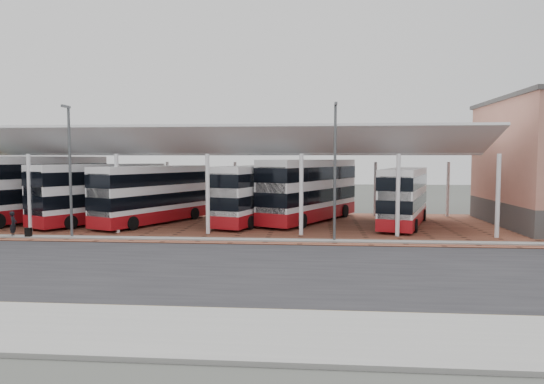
% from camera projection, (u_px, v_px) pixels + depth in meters
% --- Properties ---
extents(ground, '(140.00, 140.00, 0.00)m').
position_uv_depth(ground, '(296.00, 265.00, 22.29)').
color(ground, '#3E403B').
extents(road, '(120.00, 14.00, 0.02)m').
position_uv_depth(road, '(296.00, 270.00, 21.29)').
color(road, black).
rests_on(road, ground).
extents(forecourt, '(72.00, 16.00, 0.06)m').
position_uv_depth(forecourt, '(330.00, 226.00, 35.04)').
color(forecourt, brown).
rests_on(forecourt, ground).
extents(sidewalk, '(120.00, 4.00, 0.14)m').
position_uv_depth(sidewalk, '(285.00, 334.00, 13.34)').
color(sidewalk, gray).
rests_on(sidewalk, ground).
extents(north_kerb, '(120.00, 0.80, 0.14)m').
position_uv_depth(north_kerb, '(300.00, 241.00, 28.45)').
color(north_kerb, gray).
rests_on(north_kerb, ground).
extents(yellow_line_near, '(120.00, 0.12, 0.01)m').
position_uv_depth(yellow_line_near, '(289.00, 313.00, 15.33)').
color(yellow_line_near, gold).
rests_on(yellow_line_near, road).
extents(yellow_line_far, '(120.00, 0.12, 0.01)m').
position_uv_depth(yellow_line_far, '(289.00, 310.00, 15.63)').
color(yellow_line_far, gold).
rests_on(yellow_line_far, road).
extents(canopy, '(37.00, 11.63, 7.07)m').
position_uv_depth(canopy, '(223.00, 146.00, 36.24)').
color(canopy, white).
rests_on(canopy, ground).
extents(lamp_west, '(0.16, 0.90, 8.07)m').
position_uv_depth(lamp_west, '(70.00, 167.00, 29.40)').
color(lamp_west, '#505357').
rests_on(lamp_west, ground).
extents(lamp_east, '(0.16, 0.90, 8.07)m').
position_uv_depth(lamp_east, '(335.00, 168.00, 28.05)').
color(lamp_east, '#505357').
rests_on(lamp_east, ground).
extents(bus_0, '(7.28, 12.27, 5.00)m').
position_uv_depth(bus_0, '(33.00, 189.00, 37.02)').
color(bus_0, white).
rests_on(bus_0, forecourt).
extents(bus_1, '(7.33, 10.58, 4.42)m').
position_uv_depth(bus_1, '(101.00, 194.00, 36.40)').
color(bus_1, white).
rests_on(bus_1, forecourt).
extents(bus_2, '(6.48, 10.44, 4.28)m').
position_uv_depth(bus_2, '(153.00, 195.00, 36.00)').
color(bus_2, white).
rests_on(bus_2, forecourt).
extents(bus_3, '(5.32, 10.67, 4.30)m').
position_uv_depth(bus_3, '(254.00, 194.00, 36.42)').
color(bus_3, white).
rests_on(bus_3, forecourt).
extents(bus_4, '(7.62, 11.46, 4.75)m').
position_uv_depth(bus_4, '(310.00, 191.00, 37.24)').
color(bus_4, white).
rests_on(bus_4, forecourt).
extents(bus_5, '(5.19, 10.22, 4.12)m').
position_uv_depth(bus_5, '(404.00, 197.00, 34.93)').
color(bus_5, white).
rests_on(bus_5, forecourt).
extents(pedestrian, '(0.53, 0.66, 1.59)m').
position_uv_depth(pedestrian, '(13.00, 224.00, 29.87)').
color(pedestrian, black).
rests_on(pedestrian, forecourt).
extents(suitcase, '(0.35, 0.25, 0.61)m').
position_uv_depth(suitcase, '(28.00, 233.00, 29.63)').
color(suitcase, black).
rests_on(suitcase, forecourt).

